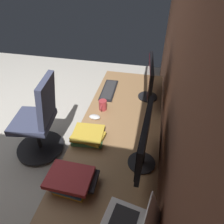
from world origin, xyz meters
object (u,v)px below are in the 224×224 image
mouse_main (95,117)px  book_stack_far (72,180)px  monitor_primary (150,78)px  monitor_secondary (144,140)px  coffee_mug (103,105)px  drawer_pedestal (120,160)px  office_chair (39,122)px  book_stack_near (88,136)px  keyboard_main (109,90)px

mouse_main → book_stack_far: (0.69, 0.04, 0.04)m
monitor_primary → monitor_secondary: bearing=1.5°
monitor_primary → mouse_main: size_ratio=5.21×
mouse_main → coffee_mug: size_ratio=0.89×
monitor_secondary → coffee_mug: 0.74m
monitor_primary → book_stack_far: (1.14, -0.40, -0.18)m
drawer_pedestal → monitor_secondary: 0.72m
monitor_secondary → book_stack_far: bearing=-57.7°
monitor_secondary → book_stack_far: size_ratio=1.71×
mouse_main → office_chair: (-0.13, -0.69, -0.29)m
drawer_pedestal → monitor_secondary: size_ratio=1.27×
drawer_pedestal → coffee_mug: bearing=-138.6°
book_stack_near → coffee_mug: bearing=177.8°
monitor_secondary → mouse_main: 0.67m
drawer_pedestal → monitor_primary: bearing=162.9°
monitor_primary → book_stack_far: bearing=-19.4°
mouse_main → office_chair: office_chair is taller
monitor_secondary → keyboard_main: size_ratio=1.29×
keyboard_main → book_stack_far: book_stack_far is taller
office_chair → coffee_mug: bearing=91.8°
drawer_pedestal → keyboard_main: keyboard_main is taller
book_stack_far → coffee_mug: size_ratio=2.75×
keyboard_main → book_stack_far: bearing=1.1°
keyboard_main → book_stack_near: size_ratio=1.56×
coffee_mug → monitor_primary: bearing=126.9°
drawer_pedestal → book_stack_far: size_ratio=2.17×
book_stack_far → office_chair: office_chair is taller
coffee_mug → office_chair: 0.79m
drawer_pedestal → book_stack_far: bearing=-21.6°
mouse_main → book_stack_far: 0.69m
monitor_primary → mouse_main: monitor_primary is taller
keyboard_main → mouse_main: size_ratio=4.07×
drawer_pedestal → office_chair: (-0.24, -0.96, 0.11)m
monitor_primary → monitor_secondary: size_ratio=0.99×
book_stack_far → office_chair: bearing=-138.1°
keyboard_main → book_stack_near: bearing=0.1°
mouse_main → coffee_mug: bearing=165.1°
mouse_main → keyboard_main: bearing=177.4°
monitor_primary → keyboard_main: size_ratio=1.28×
monitor_primary → monitor_secondary: 0.87m
drawer_pedestal → mouse_main: (-0.11, -0.27, 0.40)m
monitor_secondary → coffee_mug: size_ratio=4.70×
keyboard_main → office_chair: (0.36, -0.71, -0.28)m
book_stack_far → coffee_mug: bearing=-179.7°
monitor_primary → keyboard_main: bearing=-94.7°
keyboard_main → book_stack_near: book_stack_near is taller
monitor_secondary → office_chair: 1.38m
monitor_primary → drawer_pedestal: bearing=-17.1°
book_stack_near → office_chair: (-0.40, -0.71, -0.31)m
monitor_secondary → book_stack_far: 0.54m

